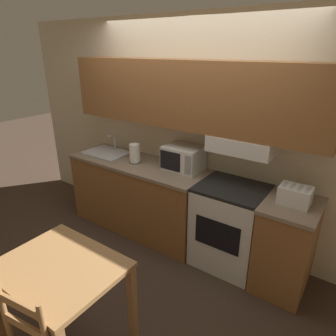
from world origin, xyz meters
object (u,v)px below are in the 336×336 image
object	(u,v)px
dining_table	(61,279)
microwave	(183,158)
sink_basin	(107,153)
paper_towel_roll	(135,153)
stove_range	(229,226)
toaster	(295,195)

from	to	relation	value
dining_table	microwave	bearing A→B (deg)	91.44
microwave	sink_basin	world-z (taller)	microwave
sink_basin	dining_table	distance (m)	2.00
paper_towel_roll	dining_table	bearing A→B (deg)	-68.04
sink_basin	stove_range	bearing A→B (deg)	0.34
sink_basin	paper_towel_roll	xyz separation A→B (m)	(0.51, -0.02, 0.10)
toaster	paper_towel_roll	xyz separation A→B (m)	(-1.84, -0.03, 0.03)
stove_range	dining_table	xyz separation A→B (m)	(-0.62, -1.62, 0.17)
stove_range	toaster	bearing A→B (deg)	-0.51
microwave	paper_towel_roll	xyz separation A→B (m)	(-0.59, -0.15, -0.02)
microwave	toaster	distance (m)	1.25
microwave	dining_table	xyz separation A→B (m)	(0.04, -1.73, -0.42)
sink_basin	dining_table	bearing A→B (deg)	-54.44
stove_range	dining_table	world-z (taller)	stove_range
microwave	toaster	xyz separation A→B (m)	(1.25, -0.12, -0.05)
toaster	stove_range	bearing A→B (deg)	179.49
dining_table	stove_range	bearing A→B (deg)	69.13
stove_range	toaster	size ratio (longest dim) A/B	3.23
sink_basin	toaster	bearing A→B (deg)	0.13
paper_towel_roll	dining_table	world-z (taller)	paper_towel_roll
sink_basin	dining_table	size ratio (longest dim) A/B	0.64
sink_basin	paper_towel_roll	size ratio (longest dim) A/B	2.46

